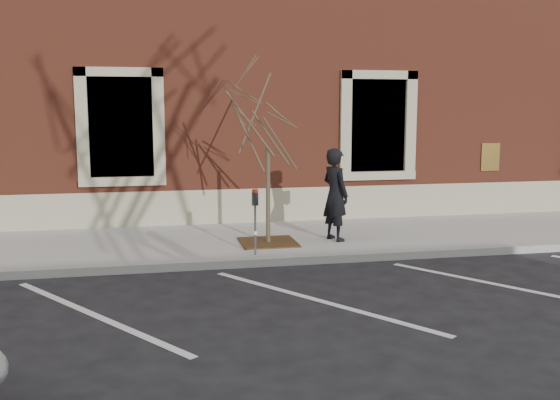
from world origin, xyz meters
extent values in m
plane|color=#28282B|center=(0.00, 0.00, 0.00)|extent=(120.00, 120.00, 0.00)
cube|color=gray|center=(0.00, 1.75, 0.07)|extent=(40.00, 3.50, 0.15)
cube|color=#9E9E99|center=(0.00, -0.05, 0.07)|extent=(40.00, 0.12, 0.15)
cube|color=brown|center=(0.00, 7.75, 4.00)|extent=(40.00, 8.50, 8.00)
cube|color=gray|center=(0.00, 3.53, 0.55)|extent=(40.00, 0.06, 0.80)
cube|color=black|center=(-3.00, 3.65, 2.40)|extent=(1.40, 0.30, 2.20)
cube|color=gray|center=(-3.00, 3.48, 1.20)|extent=(1.90, 0.20, 0.20)
cube|color=black|center=(3.00, 3.65, 2.40)|extent=(1.40, 0.30, 2.20)
cube|color=gray|center=(3.00, 3.48, 1.20)|extent=(1.90, 0.20, 0.20)
imported|color=black|center=(1.26, 1.20, 1.09)|extent=(0.67, 0.80, 1.87)
cylinder|color=#595B60|center=(-0.53, 0.25, 0.61)|extent=(0.04, 0.04, 0.92)
cube|color=black|center=(-0.53, 0.25, 1.19)|extent=(0.11, 0.08, 0.24)
cube|color=#A91D0B|center=(-0.53, 0.25, 1.33)|extent=(0.10, 0.08, 0.06)
cube|color=white|center=(-0.53, 0.21, 0.56)|extent=(0.05, 0.00, 0.06)
cube|color=#442C16|center=(-0.12, 1.19, 0.16)|extent=(1.11, 1.11, 0.03)
cylinder|color=#483E2C|center=(-0.12, 1.19, 1.09)|extent=(0.09, 0.09, 1.89)
camera|label=1|loc=(-2.34, -10.80, 2.82)|focal=40.00mm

